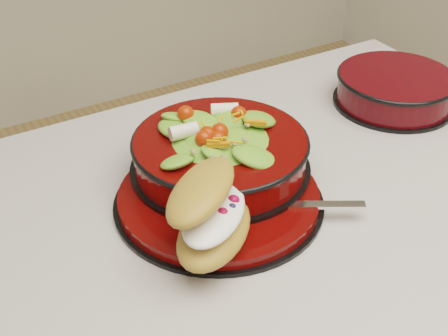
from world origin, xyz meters
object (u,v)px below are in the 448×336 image
extra_bowl (395,88)px  salad_bowl (220,147)px  croissant (211,213)px  fork (289,205)px  dinner_plate (220,198)px

extra_bowl → salad_bowl: bearing=-172.9°
croissant → fork: (0.12, 0.01, -0.04)m
croissant → fork: 0.12m
dinner_plate → fork: 0.09m
dinner_plate → croissant: (-0.06, -0.08, 0.05)m
dinner_plate → salad_bowl: size_ratio=1.12×
fork → extra_bowl: bearing=-33.8°
croissant → salad_bowl: bearing=14.4°
salad_bowl → croissant: size_ratio=1.51×
extra_bowl → dinner_plate: bearing=-167.0°
salad_bowl → extra_bowl: bearing=7.1°
dinner_plate → extra_bowl: (0.40, 0.09, 0.02)m
salad_bowl → extra_bowl: salad_bowl is taller
dinner_plate → croissant: size_ratio=1.69×
salad_bowl → extra_bowl: (0.37, 0.05, -0.03)m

